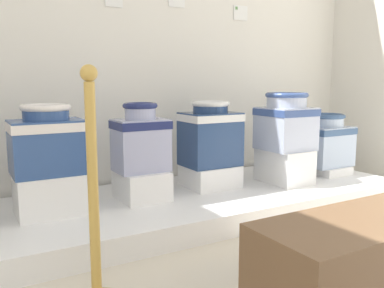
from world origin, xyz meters
name	(u,v)px	position (x,y,z in m)	size (l,w,h in m)	color
display_platform	(181,205)	(2.00, 2.56, 0.07)	(3.29, 1.04, 0.14)	white
plinth_block_tall_cobalt	(50,194)	(1.16, 2.59, 0.26)	(0.37, 0.29, 0.24)	white
antique_toilet_tall_cobalt	(47,139)	(1.16, 2.59, 0.57)	(0.40, 0.31, 0.39)	#2F4D88
plinth_block_rightmost	(142,185)	(1.73, 2.61, 0.23)	(0.29, 0.34, 0.18)	white
antique_toilet_rightmost	(141,138)	(1.73, 2.61, 0.54)	(0.33, 0.25, 0.43)	#A4AACD
plinth_block_leftmost	(210,176)	(2.29, 2.66, 0.22)	(0.36, 0.33, 0.16)	white
antique_toilet_leftmost	(210,133)	(2.29, 2.66, 0.53)	(0.39, 0.30, 0.46)	navy
plinth_block_slender_white	(284,166)	(2.84, 2.48, 0.26)	(0.28, 0.37, 0.25)	white
antique_toilet_slender_white	(286,121)	(2.84, 2.48, 0.60)	(0.35, 0.35, 0.42)	silver
plinth_block_squat_floral	(324,169)	(3.36, 2.57, 0.17)	(0.28, 0.37, 0.06)	white
antique_toilet_squat_floral	(325,139)	(3.36, 2.57, 0.42)	(0.39, 0.33, 0.43)	#A5B9D5
info_placard_fifth	(240,13)	(2.86, 3.09, 1.46)	(0.14, 0.01, 0.12)	white
stanchion_post_near_left	(95,240)	(1.16, 1.71, 0.28)	(0.25, 0.25, 0.95)	gold
museum_bench	(381,263)	(2.09, 1.14, 0.20)	(1.08, 0.36, 0.40)	brown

